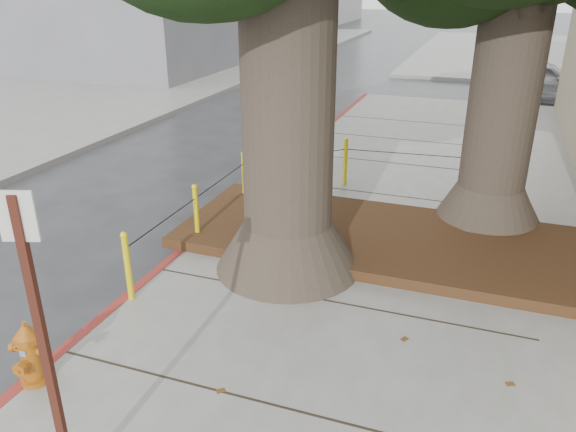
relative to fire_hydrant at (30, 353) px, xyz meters
name	(u,v)px	position (x,y,z in m)	size (l,w,h in m)	color
ground	(225,404)	(1.90, 0.50, -0.50)	(140.00, 140.00, 0.00)	#28282B
sidewalk_far	(574,55)	(7.90, 30.50, -0.42)	(16.00, 20.00, 0.15)	slate
curb_red	(177,258)	(-0.10, 3.00, -0.42)	(0.14, 26.00, 0.16)	maroon
planter_bed	(387,239)	(2.80, 4.40, -0.27)	(6.40, 2.60, 0.16)	black
bollard_ring	(290,189)	(1.03, 4.87, 0.17)	(3.79, 5.39, 0.95)	yellow
fire_hydrant	(30,353)	(0.00, 0.00, 0.00)	(0.38, 0.35, 0.71)	#AF5911
signpost	(42,337)	(1.22, -0.93, 1.11)	(0.25, 0.10, 2.57)	#471911
car_silver	(541,81)	(5.55, 17.56, 0.18)	(1.61, 3.99, 1.36)	#A9A8AD
car_dark	(171,60)	(-9.22, 18.29, 0.09)	(1.65, 4.05, 1.18)	black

